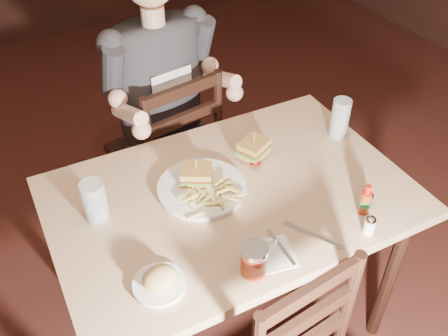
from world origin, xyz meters
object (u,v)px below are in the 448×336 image
main_table (231,210)px  diner (162,69)px  hot_sauce (366,199)px  syrup_dispenser (254,260)px  side_plate (159,285)px  glass_right (340,118)px  dinner_plate (202,189)px  chair_far (165,152)px  glass_left (95,201)px

main_table → diner: (0.04, 0.64, 0.24)m
diner → hot_sauce: (0.30, -0.93, -0.11)m
diner → syrup_dispenser: size_ratio=8.60×
syrup_dispenser → side_plate: bearing=163.8°
diner → syrup_dispenser: bearing=-106.2°
main_table → diner: bearing=86.8°
diner → hot_sauce: diner is taller
glass_right → diner: bearing=132.6°
syrup_dispenser → main_table: bearing=73.2°
syrup_dispenser → side_plate: size_ratio=0.70×
main_table → hot_sauce: size_ratio=10.88×
hot_sauce → side_plate: 0.71m
hot_sauce → syrup_dispenser: 0.45m
diner → dinner_plate: size_ratio=3.02×
dinner_plate → diner: bearing=78.4°
dinner_plate → glass_right: (0.62, 0.03, 0.07)m
glass_right → chair_far: bearing=130.6°
main_table → chair_far: 0.72m
diner → glass_left: size_ratio=6.24×
diner → glass_left: bearing=-139.8°
main_table → dinner_plate: dinner_plate is taller
diner → syrup_dispenser: 0.98m
chair_far → diner: size_ratio=1.03×
diner → syrup_dispenser: (-0.14, -0.96, -0.11)m
glass_right → side_plate: glass_right is taller
dinner_plate → syrup_dispenser: (-0.03, -0.38, 0.04)m
chair_far → syrup_dispenser: (-0.14, -1.01, 0.35)m
diner → hot_sauce: size_ratio=7.85×
glass_right → hot_sauce: 0.43m
diner → dinner_plate: 0.61m
dinner_plate → hot_sauce: 0.55m
glass_left → side_plate: glass_left is taller
hot_sauce → side_plate: hot_sauce is taller
chair_far → diner: bearing=90.0°
diner → side_plate: 0.98m
hot_sauce → syrup_dispenser: bearing=-175.6°
main_table → glass_left: bearing=165.2°
chair_far → dinner_plate: chair_far is taller
dinner_plate → hot_sauce: bearing=-39.7°
chair_far → glass_left: 0.83m
glass_left → hot_sauce: glass_left is taller
glass_right → syrup_dispenser: bearing=-147.3°
diner → glass_right: diner is taller
glass_left → hot_sauce: size_ratio=1.26×
chair_far → glass_right: 0.87m
dinner_plate → glass_left: bearing=171.3°
diner → dinner_plate: (-0.12, -0.58, -0.16)m
hot_sauce → side_plate: bearing=175.9°
main_table → diner: 0.68m
diner → glass_right: 0.75m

